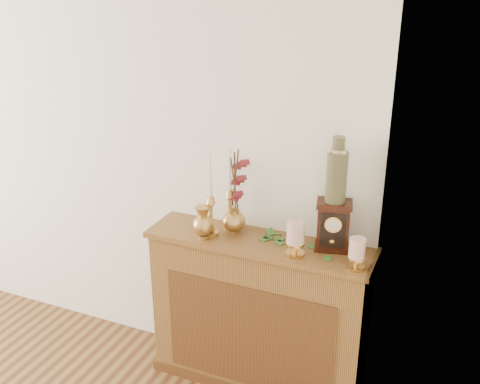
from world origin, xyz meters
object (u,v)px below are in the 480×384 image
at_px(mantel_clock, 333,226).
at_px(candlestick_left, 211,209).
at_px(ceramic_vase, 337,173).
at_px(bud_vase, 203,223).
at_px(ginger_jar, 238,193).
at_px(candlestick_center, 230,203).

bearing_deg(mantel_clock, candlestick_left, 176.18).
xyz_separation_m(mantel_clock, ceramic_vase, (-0.00, 0.00, 0.29)).
bearing_deg(bud_vase, mantel_clock, 13.15).
height_order(ginger_jar, ceramic_vase, ceramic_vase).
distance_m(mantel_clock, ceramic_vase, 0.29).
relative_size(candlestick_center, bud_vase, 2.55).
bearing_deg(candlestick_left, candlestick_center, 64.70).
relative_size(candlestick_left, candlestick_center, 0.99).
distance_m(candlestick_left, mantel_clock, 0.65).
bearing_deg(ceramic_vase, candlestick_center, 178.32).
relative_size(bud_vase, ginger_jar, 0.38).
relative_size(mantel_clock, ceramic_vase, 0.79).
bearing_deg(ceramic_vase, mantel_clock, -77.21).
bearing_deg(candlestick_left, ceramic_vase, 9.18).
relative_size(candlestick_left, ceramic_vase, 1.39).
bearing_deg(mantel_clock, bud_vase, -179.64).
height_order(candlestick_left, candlestick_center, candlestick_center).
distance_m(candlestick_left, bud_vase, 0.08).
xyz_separation_m(bud_vase, ginger_jar, (0.13, 0.18, 0.13)).
distance_m(candlestick_left, candlestick_center, 0.13).
relative_size(ginger_jar, ceramic_vase, 1.46).
xyz_separation_m(candlestick_center, mantel_clock, (0.58, -0.02, -0.02)).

